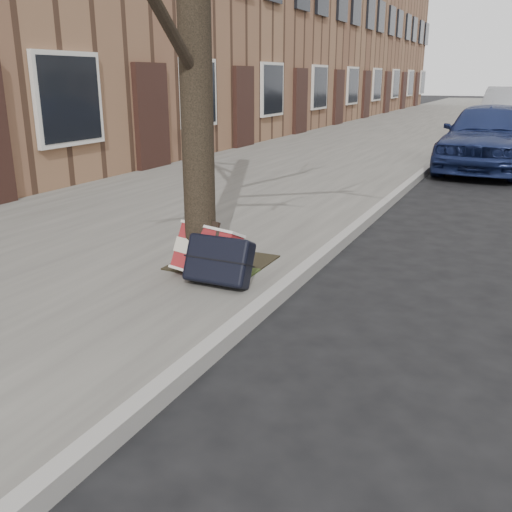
% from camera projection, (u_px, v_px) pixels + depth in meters
% --- Properties ---
extents(ground, '(120.00, 120.00, 0.00)m').
position_uv_depth(ground, '(406.00, 374.00, 3.69)').
color(ground, black).
rests_on(ground, ground).
extents(near_sidewalk, '(5.00, 70.00, 0.12)m').
position_uv_depth(near_sidewalk, '(383.00, 135.00, 18.12)').
color(near_sidewalk, slate).
rests_on(near_sidewalk, ground).
extents(house_near, '(6.80, 40.00, 7.00)m').
position_uv_depth(house_near, '(232.00, 28.00, 20.35)').
color(house_near, brown).
rests_on(house_near, ground).
extents(dirt_patch, '(0.85, 0.85, 0.02)m').
position_uv_depth(dirt_patch, '(223.00, 262.00, 5.50)').
color(dirt_patch, black).
rests_on(dirt_patch, near_sidewalk).
extents(suitcase_red, '(0.68, 0.48, 0.48)m').
position_uv_depth(suitcase_red, '(206.00, 252.00, 5.04)').
color(suitcase_red, maroon).
rests_on(suitcase_red, near_sidewalk).
extents(suitcase_navy, '(0.58, 0.34, 0.45)m').
position_uv_depth(suitcase_navy, '(219.00, 260.00, 4.86)').
color(suitcase_navy, black).
rests_on(suitcase_navy, near_sidewalk).
extents(car_near_front, '(1.88, 4.18, 1.39)m').
position_uv_depth(car_near_front, '(489.00, 136.00, 11.54)').
color(car_near_front, '#17224F').
rests_on(car_near_front, ground).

